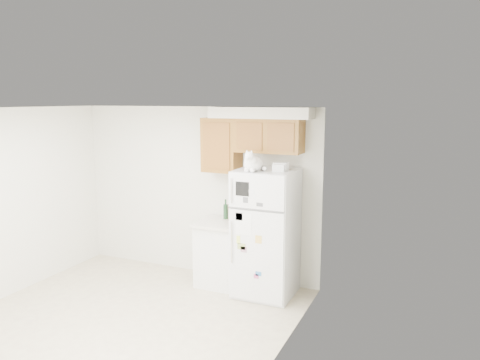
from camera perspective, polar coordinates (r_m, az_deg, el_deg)
The scene contains 9 objects.
ground_plane at distance 5.83m, azimuth -14.97°, elevation -17.09°, with size 3.80×4.00×0.01m, color beige.
room_shell at distance 5.41m, azimuth -13.14°, elevation -0.33°, with size 3.84×4.04×2.52m.
refrigerator at distance 6.25m, azimuth 3.17°, elevation -6.47°, with size 0.76×0.78×1.70m.
base_counter at distance 6.69m, azimuth -2.26°, elevation -8.84°, with size 0.64×0.64×0.92m.
cat at distance 5.90m, azimuth 1.53°, elevation 2.09°, with size 0.28×0.41×0.29m.
storage_box_back at distance 6.02m, azimuth 5.02°, elevation 1.65°, with size 0.18×0.13×0.10m, color white.
storage_box_front at distance 5.95m, azimuth 4.72°, elevation 1.50°, with size 0.15×0.11×0.09m, color white.
bottle_green at distance 6.65m, azimuth -1.76°, elevation -3.56°, with size 0.07×0.07×0.28m, color #19381E, non-canonical shape.
bottle_amber at distance 6.57m, azimuth -1.13°, elevation -3.60°, with size 0.07×0.07×0.32m, color #593814, non-canonical shape.
Camera 1 is at (3.32, -4.03, 2.60)m, focal length 35.00 mm.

